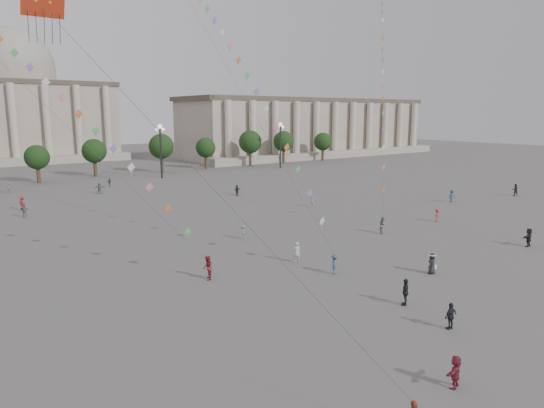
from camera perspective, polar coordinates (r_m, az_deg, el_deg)
ground at (r=34.59m, az=13.25°, el=-11.26°), size 360.00×360.00×0.00m
hall_east at (r=151.83m, az=4.49°, el=8.96°), size 84.00×26.22×17.20m
hall_central at (r=151.65m, az=-27.73°, el=9.99°), size 48.30×34.30×35.50m
tree_row at (r=101.73m, az=-22.58°, el=5.67°), size 137.12×5.12×8.00m
lamp_post_mid_east at (r=98.93m, az=-12.99°, el=7.23°), size 2.00×0.90×10.65m
lamp_post_far_east at (r=114.37m, az=1.00°, el=7.92°), size 2.00×0.90×10.65m
person_crowd_0 at (r=90.38m, az=-18.58°, el=2.45°), size 0.96×0.68×1.52m
person_crowd_3 at (r=53.17m, az=27.95°, el=-3.49°), size 1.72×0.71×1.81m
person_crowd_4 at (r=89.99m, az=-28.58°, el=1.79°), size 1.31×1.80×1.88m
person_crowd_6 at (r=49.88m, az=-3.39°, el=-3.30°), size 1.02×0.66×1.48m
person_crowd_7 at (r=67.29m, az=4.74°, el=0.36°), size 1.53×1.03×1.58m
person_crowd_8 at (r=61.00m, az=18.86°, el=-1.25°), size 1.14×0.87×1.57m
person_crowd_9 at (r=76.46m, az=-4.13°, el=1.63°), size 1.60×1.02×1.65m
person_crowd_12 at (r=82.68m, az=-19.63°, el=1.78°), size 1.78×0.96×1.83m
person_crowd_13 at (r=42.10m, az=2.92°, el=-5.69°), size 0.80×0.73×1.83m
person_crowd_14 at (r=75.02m, az=20.39°, el=0.89°), size 1.27×0.83×1.85m
person_crowd_15 at (r=84.86m, az=26.68°, el=1.50°), size 1.17×1.15×1.90m
person_crowd_16 at (r=67.46m, az=-27.14°, el=-0.72°), size 1.06×0.70×1.67m
person_crowd_17 at (r=72.78m, az=-27.29°, el=0.09°), size 1.05×1.35×1.84m
tourist_1 at (r=31.50m, az=20.29°, el=-12.26°), size 1.00×0.48×1.65m
tourist_2 at (r=25.52m, az=20.77°, el=-17.97°), size 1.56×0.88×1.60m
tourist_4 at (r=34.23m, az=15.42°, el=-9.95°), size 1.15×0.98×1.84m
kite_flyer_0 at (r=38.13m, az=-7.58°, el=-7.46°), size 1.08×1.16×1.90m
kite_flyer_1 at (r=39.45m, az=7.39°, el=-7.03°), size 1.18×1.19×1.65m
kite_flyer_2 at (r=53.37m, az=12.89°, el=-2.45°), size 1.10×1.12×1.82m
hat_person at (r=41.22m, az=18.32°, el=-6.61°), size 0.93×0.70×1.71m
dragon_kite at (r=30.38m, az=-24.85°, el=18.65°), size 5.15×9.86×26.72m
kite_train_east at (r=76.36m, az=12.88°, el=17.94°), size 32.44×29.60×59.24m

